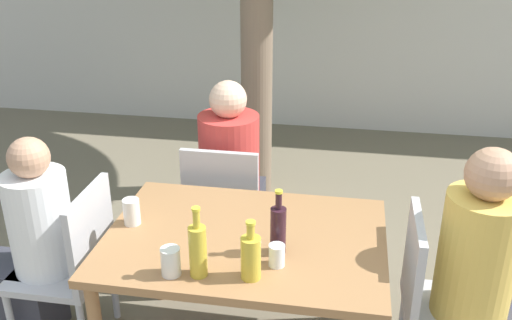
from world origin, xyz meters
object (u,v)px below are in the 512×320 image
at_px(person_seated_2, 232,180).
at_px(wine_bottle_1, 278,229).
at_px(patio_chair_1, 435,297).
at_px(drinking_glass_1, 132,212).
at_px(drinking_glass_0, 277,255).
at_px(patio_chair_0, 74,260).
at_px(oil_cruet_2, 251,256).
at_px(patio_chair_2, 225,205).
at_px(drinking_glass_2, 171,261).
at_px(person_seated_0, 29,254).
at_px(dining_table_front, 245,251).
at_px(person_seated_1, 490,291).
at_px(oil_cruet_0, 198,249).

bearing_deg(person_seated_2, wine_bottle_1, 112.41).
xyz_separation_m(patio_chair_1, drinking_glass_1, (-1.42, 0.02, 0.29)).
bearing_deg(drinking_glass_0, wine_bottle_1, 94.99).
distance_m(person_seated_2, drinking_glass_1, 0.98).
bearing_deg(patio_chair_0, person_seated_2, 146.16).
relative_size(wine_bottle_1, oil_cruet_2, 1.16).
height_order(patio_chair_2, drinking_glass_2, patio_chair_2).
bearing_deg(person_seated_0, drinking_glass_2, 68.51).
height_order(dining_table_front, person_seated_2, person_seated_2).
height_order(patio_chair_2, person_seated_1, person_seated_1).
bearing_deg(oil_cruet_2, person_seated_0, 165.52).
xyz_separation_m(patio_chair_2, person_seated_0, (-0.86, -0.69, 0.01)).
xyz_separation_m(oil_cruet_0, drinking_glass_1, (-0.42, 0.35, -0.06)).
height_order(wine_bottle_1, drinking_glass_1, wine_bottle_1).
bearing_deg(patio_chair_2, patio_chair_0, 48.28).
relative_size(dining_table_front, patio_chair_1, 1.45).
xyz_separation_m(person_seated_1, wine_bottle_1, (-0.93, -0.11, 0.29)).
bearing_deg(patio_chair_0, drinking_glass_1, 93.59).
height_order(patio_chair_0, person_seated_1, person_seated_1).
relative_size(oil_cruet_0, drinking_glass_0, 3.21).
bearing_deg(drinking_glass_1, person_seated_0, -177.94).
bearing_deg(dining_table_front, wine_bottle_1, -32.85).
bearing_deg(drinking_glass_2, wine_bottle_1, 29.89).
distance_m(patio_chair_0, patio_chair_2, 0.93).
bearing_deg(drinking_glass_2, drinking_glass_1, 130.25).
relative_size(person_seated_0, oil_cruet_0, 3.63).
distance_m(patio_chair_2, person_seated_2, 0.23).
bearing_deg(oil_cruet_0, person_seated_2, 95.82).
bearing_deg(oil_cruet_2, person_seated_1, 16.89).
bearing_deg(patio_chair_0, drinking_glass_2, 61.49).
relative_size(person_seated_0, person_seated_1, 0.92).
distance_m(patio_chair_0, patio_chair_1, 1.74).
xyz_separation_m(person_seated_0, drinking_glass_1, (0.56, 0.02, 0.29)).
height_order(wine_bottle_1, drinking_glass_0, wine_bottle_1).
xyz_separation_m(patio_chair_1, patio_chair_2, (-1.13, 0.69, 0.00)).
relative_size(dining_table_front, patio_chair_0, 1.45).
xyz_separation_m(oil_cruet_0, drinking_glass_2, (-0.11, -0.02, -0.06)).
bearing_deg(oil_cruet_2, drinking_glass_0, 48.48).
relative_size(person_seated_2, drinking_glass_0, 12.37).
distance_m(patio_chair_1, drinking_glass_0, 0.78).
distance_m(person_seated_2, drinking_glass_0, 1.23).
height_order(dining_table_front, oil_cruet_0, oil_cruet_0).
bearing_deg(person_seated_2, oil_cruet_0, 95.82).
xyz_separation_m(person_seated_0, person_seated_1, (2.21, 0.00, 0.05)).
relative_size(person_seated_1, wine_bottle_1, 4.05).
bearing_deg(patio_chair_0, patio_chair_1, 90.00).
bearing_deg(patio_chair_1, drinking_glass_2, 107.10).
xyz_separation_m(dining_table_front, oil_cruet_0, (-0.13, -0.33, 0.20)).
distance_m(person_seated_1, drinking_glass_0, 0.97).
bearing_deg(oil_cruet_0, person_seated_1, 14.90).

